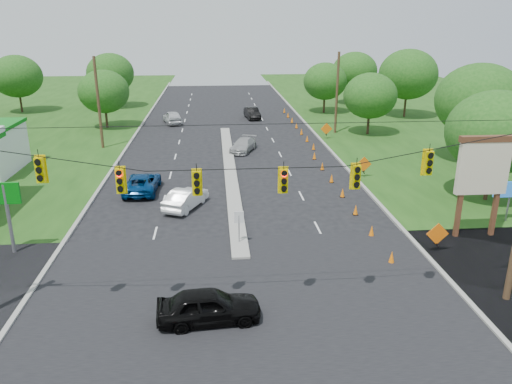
{
  "coord_description": "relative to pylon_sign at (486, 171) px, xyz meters",
  "views": [
    {
      "loc": [
        -1.25,
        -20.14,
        12.24
      ],
      "look_at": [
        1.06,
        7.09,
        2.8
      ],
      "focal_mm": 35.0,
      "sensor_mm": 36.0,
      "label": 1
    }
  ],
  "objects": [
    {
      "name": "white_sedan",
      "position": [
        -17.64,
        6.06,
        -3.3
      ],
      "size": [
        3.12,
        4.5,
        1.41
      ],
      "primitive_type": "imported",
      "rotation": [
        0.0,
        0.0,
        2.71
      ],
      "color": "white",
      "rests_on": "ground"
    },
    {
      "name": "cone_5",
      "position": [
        -6.37,
        14.3,
        -3.65
      ],
      "size": [
        0.32,
        0.32,
        0.7
      ],
      "primitive_type": "cone",
      "color": "orange",
      "rests_on": "ground"
    },
    {
      "name": "cone_13",
      "position": [
        -5.77,
        42.3,
        -3.65
      ],
      "size": [
        0.32,
        0.32,
        0.7
      ],
      "primitive_type": "cone",
      "color": "orange",
      "rests_on": "ground"
    },
    {
      "name": "silver_car_oncoming",
      "position": [
        -20.73,
        36.0,
        -3.2
      ],
      "size": [
        3.0,
        5.0,
        1.59
      ],
      "primitive_type": "imported",
      "rotation": [
        0.0,
        0.0,
        3.4
      ],
      "color": "silver",
      "rests_on": "ground"
    },
    {
      "name": "tree_10",
      "position": [
        9.69,
        37.8,
        1.58
      ],
      "size": [
        7.56,
        7.56,
        8.82
      ],
      "color": "black",
      "rests_on": "ground"
    },
    {
      "name": "cross_street",
      "position": [
        -14.31,
        -6.2,
        -4.0
      ],
      "size": [
        160.0,
        14.0,
        0.02
      ],
      "primitive_type": "cube",
      "color": "black",
      "rests_on": "ground"
    },
    {
      "name": "cone_3",
      "position": [
        -6.37,
        7.3,
        -3.65
      ],
      "size": [
        0.32,
        0.32,
        0.7
      ],
      "primitive_type": "cone",
      "color": "orange",
      "rests_on": "ground"
    },
    {
      "name": "tree_12",
      "position": [
        -0.31,
        41.8,
        0.34
      ],
      "size": [
        5.88,
        5.88,
        6.86
      ],
      "color": "black",
      "rests_on": "ground"
    },
    {
      "name": "black_sedan",
      "position": [
        -16.0,
        -7.83,
        -3.25
      ],
      "size": [
        4.55,
        2.12,
        1.51
      ],
      "primitive_type": "imported",
      "rotation": [
        0.0,
        0.0,
        1.65
      ],
      "color": "black",
      "rests_on": "ground"
    },
    {
      "name": "work_sign_2",
      "position": [
        -3.51,
        25.8,
        -2.91
      ],
      "size": [
        1.27,
        0.58,
        1.37
      ],
      "color": "black",
      "rests_on": "ground"
    },
    {
      "name": "work_sign_1",
      "position": [
        -3.51,
        11.8,
        -2.91
      ],
      "size": [
        1.27,
        0.58,
        1.37
      ],
      "color": "black",
      "rests_on": "ground"
    },
    {
      "name": "tree_8",
      "position": [
        7.69,
        15.8,
        1.58
      ],
      "size": [
        7.56,
        7.56,
        8.82
      ],
      "color": "black",
      "rests_on": "ground"
    },
    {
      "name": "median_sign",
      "position": [
        -14.31,
        -0.2,
        -2.54
      ],
      "size": [
        0.55,
        0.06,
        2.05
      ],
      "color": "gray",
      "rests_on": "ground"
    },
    {
      "name": "cone_8",
      "position": [
        -5.77,
        24.8,
        -3.65
      ],
      "size": [
        0.32,
        0.32,
        0.7
      ],
      "primitive_type": "cone",
      "color": "orange",
      "rests_on": "ground"
    },
    {
      "name": "median",
      "position": [
        -14.31,
        14.8,
        -4.0
      ],
      "size": [
        1.0,
        34.0,
        0.18
      ],
      "primitive_type": "cube",
      "color": "gray",
      "rests_on": "ground"
    },
    {
      "name": "curb_left",
      "position": [
        -24.41,
        23.8,
        -4.0
      ],
      "size": [
        0.25,
        110.0,
        0.16
      ],
      "primitive_type": "cube",
      "color": "gray",
      "rests_on": "ground"
    },
    {
      "name": "cone_9",
      "position": [
        -5.77,
        28.3,
        -3.65
      ],
      "size": [
        0.32,
        0.32,
        0.7
      ],
      "primitive_type": "cone",
      "color": "orange",
      "rests_on": "ground"
    },
    {
      "name": "tree_11",
      "position": [
        5.69,
        48.8,
        0.96
      ],
      "size": [
        6.72,
        6.72,
        7.84
      ],
      "color": "black",
      "rests_on": "ground"
    },
    {
      "name": "tree_6",
      "position": [
        -30.31,
        48.8,
        0.96
      ],
      "size": [
        6.72,
        6.72,
        7.84
      ],
      "color": "black",
      "rests_on": "ground"
    },
    {
      "name": "cone_7",
      "position": [
        -5.77,
        21.3,
        -3.65
      ],
      "size": [
        0.32,
        0.32,
        0.7
      ],
      "primitive_type": "cone",
      "color": "orange",
      "rests_on": "ground"
    },
    {
      "name": "blue_pickup",
      "position": [
        -21.06,
        9.77,
        -3.3
      ],
      "size": [
        2.52,
        5.14,
        1.4
      ],
      "primitive_type": "imported",
      "rotation": [
        0.0,
        0.0,
        3.1
      ],
      "color": "navy",
      "rests_on": "ground"
    },
    {
      "name": "work_sign_0",
      "position": [
        -3.51,
        -2.2,
        -2.91
      ],
      "size": [
        1.27,
        0.58,
        1.37
      ],
      "color": "black",
      "rests_on": "ground"
    },
    {
      "name": "curb_right",
      "position": [
        -4.21,
        23.8,
        -4.0
      ],
      "size": [
        0.25,
        110.0,
        0.16
      ],
      "primitive_type": "cube",
      "color": "gray",
      "rests_on": "ground"
    },
    {
      "name": "cone_2",
      "position": [
        -6.37,
        3.8,
        -3.65
      ],
      "size": [
        0.32,
        0.32,
        0.7
      ],
      "primitive_type": "cone",
      "color": "orange",
      "rests_on": "ground"
    },
    {
      "name": "cone_6",
      "position": [
        -6.37,
        17.8,
        -3.65
      ],
      "size": [
        0.32,
        0.32,
        0.7
      ],
      "primitive_type": "cone",
      "color": "orange",
      "rests_on": "ground"
    },
    {
      "name": "cone_4",
      "position": [
        -6.37,
        10.8,
        -3.65
      ],
      "size": [
        0.32,
        0.32,
        0.7
      ],
      "primitive_type": "cone",
      "color": "orange",
      "rests_on": "ground"
    },
    {
      "name": "dark_car_receding",
      "position": [
        -10.57,
        38.42,
        -3.28
      ],
      "size": [
        2.07,
        4.52,
        1.44
      ],
      "primitive_type": "imported",
      "rotation": [
        0.0,
        0.0,
        0.13
      ],
      "color": "black",
      "rests_on": "ground"
    },
    {
      "name": "tree_4",
      "position": [
        -42.31,
        45.8,
        0.96
      ],
      "size": [
        6.72,
        6.72,
        7.84
      ],
      "color": "black",
      "rests_on": "ground"
    },
    {
      "name": "silver_car_far",
      "position": [
        -12.78,
        21.32,
        -3.37
      ],
      "size": [
        3.24,
        4.71,
        1.27
      ],
      "primitive_type": "imported",
      "rotation": [
        0.0,
        0.0,
        -0.37
      ],
      "color": "#A4A4A4",
      "rests_on": "ground"
    },
    {
      "name": "cone_0",
      "position": [
        -6.37,
        -3.2,
        -3.65
      ],
      "size": [
        0.32,
        0.32,
        0.7
      ],
      "primitive_type": "cone",
      "color": "orange",
      "rests_on": "ground"
    },
    {
      "name": "tree_5",
      "position": [
        -28.31,
        33.8,
        0.34
      ],
      "size": [
        5.88,
        5.88,
        6.86
      ],
      "color": "black",
      "rests_on": "ground"
    },
    {
      "name": "tree_7",
      "position": [
        3.69,
        5.8,
        0.96
      ],
      "size": [
        6.72,
        6.72,
        7.84
      ],
      "color": "black",
      "rests_on": "ground"
    },
    {
      "name": "pylon_sign",
      "position": [
        0.0,
        0.0,
        0.0
      ],
      "size": [
        5.9,
        2.3,
        6.12
      ],
      "color": "#59331E",
      "rests_on": "ground"
    },
    {
      "name": "utility_pole_far_left",
      "position": [
        -26.81,
        23.8,
        0.5
      ],
      "size": [
        0.28,
        0.28,
        9.0
      ],
      "primitive_type": "cylinder",
      "color": "#422D1C",
      "rests_on": "ground"
    },
    {
      "name": "cone_10",
      "position": [
        -5.77,
        31.8,
        -3.65
      ],
      "size": [
        0.32,
        0.32,
        0.7
      ],
      "primitive_type": "cone",
      "color": "orange",
      "rests_on": "ground"
    },
    {
      "name": "cone_12",
      "position": [
        -5.77,
        38.8,
        -3.65
      ],
      "size": [
        0.32,
        0.32,
        0.7
      ],
      "primitive_type": "cone",
      "color": "orange",
      "rests_on": "ground"
    },
    {
      "name": "signal_span",
      "position": [
        -14.37,
        -7.2,
        0.97
      ],
      "size": [
        25.6,
        0.32,
        9.0
      ],
      "color": "#422D1C",
      "rests_on": "ground"
    },
    {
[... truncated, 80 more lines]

